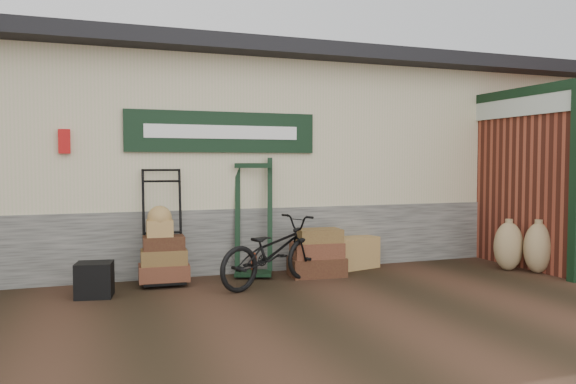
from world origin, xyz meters
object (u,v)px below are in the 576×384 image
Objects in this scene: suitcase_stack at (317,252)px; bicycle at (272,247)px; green_barrow at (254,217)px; wicker_hamper at (352,252)px; porter_trolley at (163,225)px; black_trunk at (94,280)px.

bicycle is (-0.75, -0.36, 0.15)m from suitcase_stack.
green_barrow reaches higher than wicker_hamper.
wicker_hamper is (0.72, 0.38, -0.10)m from suitcase_stack.
bicycle is (1.27, -0.61, -0.27)m from porter_trolley.
bicycle is (2.11, -0.10, 0.28)m from black_trunk.
bicycle reaches higher than wicker_hamper.
suitcase_stack is 0.82m from wicker_hamper.
green_barrow is 0.98m from suitcase_stack.
porter_trolley is at bearing 172.90° from suitcase_stack.
suitcase_stack is 1.83× the size of black_trunk.
wicker_hamper is at bearing -87.78° from bicycle.
suitcase_stack is (2.02, -0.25, -0.42)m from porter_trolley.
porter_trolley is at bearing -177.37° from wicker_hamper.
wicker_hamper is 1.74× the size of black_trunk.
black_trunk is at bearing -174.95° from suitcase_stack.
porter_trolley reaches higher than bicycle.
porter_trolley is 0.90× the size of bicycle.
suitcase_stack is at bearing -152.20° from wicker_hamper.
bicycle reaches higher than suitcase_stack.
porter_trolley is 0.93× the size of green_barrow.
bicycle is (0.03, -0.71, -0.32)m from green_barrow.
black_trunk is at bearing -145.32° from porter_trolley.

